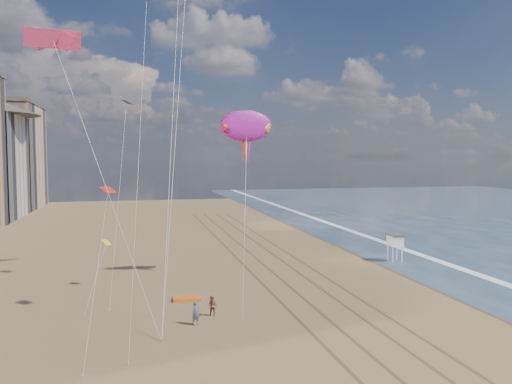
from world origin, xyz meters
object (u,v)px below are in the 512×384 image
(lifeguard_stand, at_px, (395,241))
(grounded_kite, at_px, (187,298))
(kite_flyer_a, at_px, (196,313))
(kite_flyer_b, at_px, (213,306))
(show_kite, at_px, (246,126))

(lifeguard_stand, distance_m, grounded_kite, 29.32)
(kite_flyer_a, height_order, kite_flyer_b, kite_flyer_a)
(show_kite, bearing_deg, kite_flyer_a, -117.34)
(lifeguard_stand, xyz_separation_m, kite_flyer_b, (-25.49, -16.12, -1.77))
(grounded_kite, xyz_separation_m, kite_flyer_b, (1.61, -5.19, 0.72))
(show_kite, height_order, kite_flyer_a, show_kite)
(kite_flyer_a, bearing_deg, show_kite, 39.82)
(show_kite, relative_size, kite_flyer_a, 11.03)
(show_kite, distance_m, kite_flyer_b, 20.17)
(show_kite, xyz_separation_m, kite_flyer_b, (-5.42, -11.77, -15.46))
(grounded_kite, relative_size, show_kite, 0.12)
(kite_flyer_a, bearing_deg, kite_flyer_b, 25.41)
(lifeguard_stand, relative_size, kite_flyer_b, 1.98)
(show_kite, bearing_deg, lifeguard_stand, 12.21)
(lifeguard_stand, distance_m, kite_flyer_a, 32.51)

